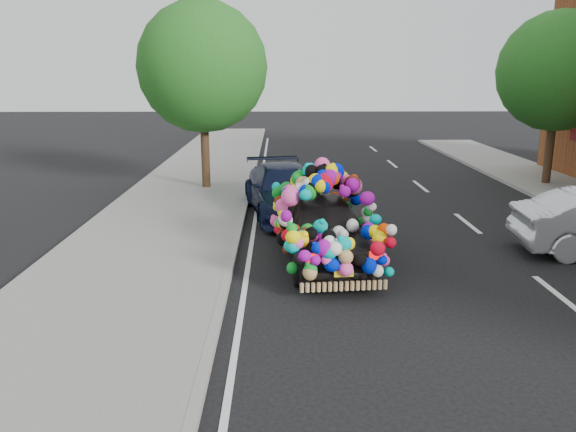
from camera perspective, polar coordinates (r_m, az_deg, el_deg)
The scene contains 8 objects.
ground at distance 10.02m, azimuth 7.02°, elevation -8.27°, with size 100.00×100.00×0.00m, color black.
sidewalk at distance 10.33m, azimuth -17.56°, elevation -7.81°, with size 4.00×60.00×0.12m, color gray.
kerb at distance 9.95m, azimuth -6.63°, elevation -8.03°, with size 0.15×60.00×0.13m, color gray.
lane_markings at distance 11.10m, azimuth 25.91°, elevation -7.35°, with size 6.00×50.00×0.01m, color silver, non-canonical shape.
tree_near_sidewalk at distance 18.82m, azimuth -8.71°, elevation 14.72°, with size 4.20×4.20×6.13m.
tree_far_b at distance 21.33m, azimuth 25.77°, elevation 13.09°, with size 4.00×4.00×5.90m.
plush_art_car at distance 11.54m, azimuth 3.70°, elevation 0.25°, with size 2.36×4.42×2.03m.
navy_sedan at distance 15.56m, azimuth -0.30°, elevation 2.61°, with size 1.90×4.68×1.36m, color black.
Camera 1 is at (-1.38, -9.16, 3.83)m, focal length 35.00 mm.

